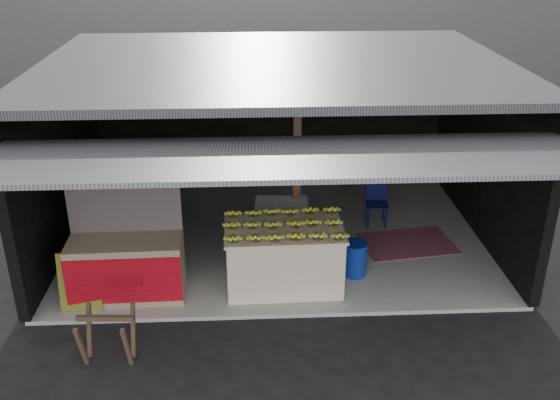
{
  "coord_description": "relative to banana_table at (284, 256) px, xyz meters",
  "views": [
    {
      "loc": [
        -0.41,
        -7.11,
        5.03
      ],
      "look_at": [
        0.02,
        1.52,
        1.1
      ],
      "focal_mm": 40.0,
      "sensor_mm": 36.0,
      "label": 1
    }
  ],
  "objects": [
    {
      "name": "magenta_rug",
      "position": [
        2.13,
        1.16,
        -0.47
      ],
      "size": [
        1.63,
        1.2,
        0.01
      ],
      "primitive_type": "cube",
      "rotation": [
        0.0,
        0.0,
        0.14
      ],
      "color": "maroon",
      "rests_on": "concrete_slab"
    },
    {
      "name": "banana_pile",
      "position": [
        0.0,
        -0.0,
        0.56
      ],
      "size": [
        1.6,
        0.98,
        0.19
      ],
      "primitive_type": null,
      "rotation": [
        0.0,
        0.0,
        0.02
      ],
      "color": "yellow",
      "rests_on": "banana_table"
    },
    {
      "name": "water_barrel",
      "position": [
        1.09,
        0.23,
        -0.22
      ],
      "size": [
        0.35,
        0.35,
        0.51
      ],
      "primitive_type": "cylinder",
      "color": "navy",
      "rests_on": "concrete_slab"
    },
    {
      "name": "banana_table",
      "position": [
        0.0,
        0.0,
        0.0
      ],
      "size": [
        1.72,
        1.08,
        0.94
      ],
      "rotation": [
        0.0,
        0.0,
        0.02
      ],
      "color": "silver",
      "rests_on": "concrete_slab"
    },
    {
      "name": "plastic_chair",
      "position": [
        1.73,
        1.94,
        0.0
      ],
      "size": [
        0.41,
        0.41,
        0.81
      ],
      "rotation": [
        0.0,
        0.0,
        -0.07
      ],
      "color": "#0B0D3E",
      "rests_on": "concrete_slab"
    },
    {
      "name": "concrete_slab",
      "position": [
        -0.04,
        1.72,
        -0.5
      ],
      "size": [
        7.0,
        5.0,
        0.06
      ],
      "primitive_type": "cube",
      "color": "gray",
      "rests_on": "ground"
    },
    {
      "name": "picture_frames",
      "position": [
        -0.21,
        4.12,
        1.4
      ],
      "size": [
        1.62,
        0.04,
        0.46
      ],
      "color": "black",
      "rests_on": "shophouse"
    },
    {
      "name": "white_crate",
      "position": [
        0.01,
        0.92,
        -0.01
      ],
      "size": [
        0.85,
        0.6,
        0.91
      ],
      "rotation": [
        0.0,
        0.0,
        -0.04
      ],
      "color": "white",
      "rests_on": "concrete_slab"
    },
    {
      "name": "shophouse",
      "position": [
        -0.04,
        2.04,
        1.57
      ],
      "size": [
        7.4,
        7.29,
        3.02
      ],
      "color": "black",
      "rests_on": "ground"
    },
    {
      "name": "sawhorse",
      "position": [
        -2.24,
        -1.57,
        -0.11
      ],
      "size": [
        0.7,
        0.62,
        0.67
      ],
      "rotation": [
        0.0,
        0.0,
        -0.06
      ],
      "color": "#4A3525",
      "rests_on": "ground"
    },
    {
      "name": "green_signboard",
      "position": [
        -2.83,
        -0.48,
        -0.05
      ],
      "size": [
        0.57,
        0.17,
        0.84
      ],
      "primitive_type": "cube",
      "rotation": [
        -0.16,
        0.0,
        0.0
      ],
      "color": "black",
      "rests_on": "concrete_slab"
    },
    {
      "name": "ground",
      "position": [
        -0.04,
        -0.78,
        -0.53
      ],
      "size": [
        80.0,
        80.0,
        0.0
      ],
      "primitive_type": "plane",
      "color": "black",
      "rests_on": "ground"
    },
    {
      "name": "neighbor_stall",
      "position": [
        -2.23,
        -0.16,
        0.02
      ],
      "size": [
        1.59,
        0.75,
        1.63
      ],
      "rotation": [
        0.0,
        0.0,
        0.02
      ],
      "color": "#998466",
      "rests_on": "concrete_slab"
    }
  ]
}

